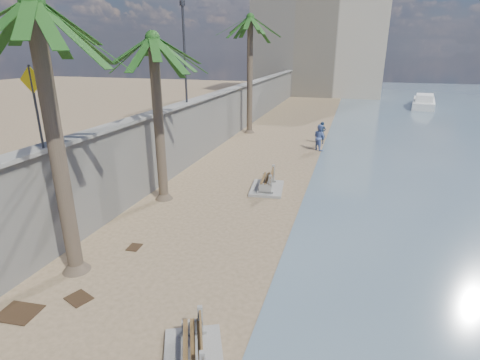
{
  "coord_description": "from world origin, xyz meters",
  "views": [
    {
      "loc": [
        3.82,
        -7.21,
        6.44
      ],
      "look_at": [
        -0.5,
        7.0,
        1.2
      ],
      "focal_mm": 28.0,
      "sensor_mm": 36.0,
      "label": 1
    }
  ],
  "objects_px": {
    "palm_back": "(250,20)",
    "palm_mid": "(153,40)",
    "palm_front": "(33,7)",
    "bench_far": "(267,182)",
    "bench_near": "(193,348)",
    "yacht_far": "(423,104)",
    "person_b": "(319,136)",
    "person_a": "(322,131)"
  },
  "relations": [
    {
      "from": "bench_far",
      "to": "palm_mid",
      "type": "relative_size",
      "value": 0.31
    },
    {
      "from": "palm_back",
      "to": "person_b",
      "type": "xyz_separation_m",
      "value": [
        5.91,
        -3.92,
        -7.47
      ]
    },
    {
      "from": "bench_far",
      "to": "bench_near",
      "type": "bearing_deg",
      "value": -85.55
    },
    {
      "from": "bench_near",
      "to": "yacht_far",
      "type": "height_order",
      "value": "yacht_far"
    },
    {
      "from": "palm_front",
      "to": "palm_mid",
      "type": "xyz_separation_m",
      "value": [
        -0.17,
        6.0,
        -0.65
      ]
    },
    {
      "from": "person_a",
      "to": "bench_far",
      "type": "bearing_deg",
      "value": -85.1
    },
    {
      "from": "palm_front",
      "to": "person_b",
      "type": "height_order",
      "value": "palm_front"
    },
    {
      "from": "person_a",
      "to": "yacht_far",
      "type": "relative_size",
      "value": 0.22
    },
    {
      "from": "bench_far",
      "to": "yacht_far",
      "type": "height_order",
      "value": "yacht_far"
    },
    {
      "from": "bench_far",
      "to": "person_b",
      "type": "height_order",
      "value": "person_b"
    },
    {
      "from": "palm_back",
      "to": "palm_mid",
      "type": "bearing_deg",
      "value": -89.7
    },
    {
      "from": "person_a",
      "to": "yacht_far",
      "type": "distance_m",
      "value": 23.77
    },
    {
      "from": "palm_front",
      "to": "yacht_far",
      "type": "xyz_separation_m",
      "value": [
        15.37,
        40.36,
        -7.04
      ]
    },
    {
      "from": "bench_near",
      "to": "palm_mid",
      "type": "bearing_deg",
      "value": 121.51
    },
    {
      "from": "palm_mid",
      "to": "palm_back",
      "type": "xyz_separation_m",
      "value": [
        -0.08,
        14.71,
        1.7
      ]
    },
    {
      "from": "palm_front",
      "to": "palm_back",
      "type": "height_order",
      "value": "palm_back"
    },
    {
      "from": "person_b",
      "to": "palm_back",
      "type": "bearing_deg",
      "value": 10.32
    },
    {
      "from": "bench_far",
      "to": "palm_mid",
      "type": "xyz_separation_m",
      "value": [
        -4.2,
        -2.5,
        6.33
      ]
    },
    {
      "from": "person_b",
      "to": "yacht_far",
      "type": "bearing_deg",
      "value": -68.5
    },
    {
      "from": "palm_back",
      "to": "person_b",
      "type": "distance_m",
      "value": 10.3
    },
    {
      "from": "bench_far",
      "to": "palm_front",
      "type": "relative_size",
      "value": 0.28
    },
    {
      "from": "person_b",
      "to": "yacht_far",
      "type": "distance_m",
      "value": 25.51
    },
    {
      "from": "palm_front",
      "to": "bench_far",
      "type": "bearing_deg",
      "value": 64.65
    },
    {
      "from": "bench_near",
      "to": "yacht_far",
      "type": "xyz_separation_m",
      "value": [
        10.52,
        42.57,
        0.01
      ]
    },
    {
      "from": "palm_back",
      "to": "bench_far",
      "type": "bearing_deg",
      "value": -70.7
    },
    {
      "from": "person_a",
      "to": "yacht_far",
      "type": "height_order",
      "value": "person_a"
    },
    {
      "from": "palm_front",
      "to": "person_a",
      "type": "relative_size",
      "value": 4.7
    },
    {
      "from": "palm_back",
      "to": "yacht_far",
      "type": "relative_size",
      "value": 1.18
    },
    {
      "from": "palm_back",
      "to": "person_a",
      "type": "height_order",
      "value": "palm_back"
    },
    {
      "from": "person_a",
      "to": "person_b",
      "type": "distance_m",
      "value": 1.9
    },
    {
      "from": "bench_near",
      "to": "bench_far",
      "type": "bearing_deg",
      "value": 94.45
    },
    {
      "from": "palm_mid",
      "to": "yacht_far",
      "type": "xyz_separation_m",
      "value": [
        15.55,
        34.36,
        -6.39
      ]
    },
    {
      "from": "bench_near",
      "to": "person_b",
      "type": "xyz_separation_m",
      "value": [
        0.8,
        18.99,
        0.62
      ]
    },
    {
      "from": "palm_back",
      "to": "bench_near",
      "type": "bearing_deg",
      "value": -77.43
    },
    {
      "from": "palm_back",
      "to": "yacht_far",
      "type": "bearing_deg",
      "value": 51.52
    },
    {
      "from": "palm_mid",
      "to": "person_b",
      "type": "relative_size",
      "value": 4.03
    },
    {
      "from": "yacht_far",
      "to": "bench_far",
      "type": "bearing_deg",
      "value": 168.81
    },
    {
      "from": "bench_far",
      "to": "person_a",
      "type": "height_order",
      "value": "person_a"
    },
    {
      "from": "bench_near",
      "to": "person_b",
      "type": "relative_size",
      "value": 1.17
    },
    {
      "from": "bench_far",
      "to": "palm_back",
      "type": "relative_size",
      "value": 0.25
    },
    {
      "from": "bench_far",
      "to": "palm_back",
      "type": "bearing_deg",
      "value": 109.3
    },
    {
      "from": "palm_front",
      "to": "palm_back",
      "type": "distance_m",
      "value": 20.73
    }
  ]
}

